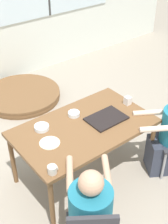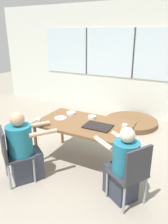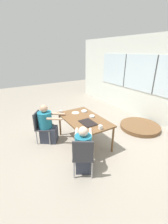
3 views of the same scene
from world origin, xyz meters
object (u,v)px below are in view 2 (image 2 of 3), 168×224
at_px(chair_for_man_blue_shirt, 132,171).
at_px(bowl_white_shallow, 71,113).
at_px(chair_for_woman_green_shirt, 11,151).
at_px(person_man_blue_shirt, 123,168).
at_px(milk_carton_small, 124,127).
at_px(person_woman_green_shirt, 24,151).
at_px(coffee_mug, 38,121).
at_px(folded_table_stack, 131,122).
at_px(bowl_cereal, 92,117).

xyz_separation_m(chair_for_man_blue_shirt, bowl_white_shallow, (-1.35, 0.84, 0.23)).
relative_size(chair_for_woman_green_shirt, person_man_blue_shirt, 0.83).
relative_size(person_man_blue_shirt, milk_carton_small, 10.59).
xyz_separation_m(chair_for_woman_green_shirt, person_woman_green_shirt, (0.10, 0.14, -0.04)).
height_order(person_man_blue_shirt, coffee_mug, person_man_blue_shirt).
bearing_deg(coffee_mug, chair_for_man_blue_shirt, -8.91).
bearing_deg(person_man_blue_shirt, bowl_white_shallow, 90.17).
relative_size(coffee_mug, milk_carton_small, 0.94).
xyz_separation_m(chair_for_man_blue_shirt, folded_table_stack, (-0.73, 2.54, -0.44)).
bearing_deg(person_man_blue_shirt, bowl_cereal, 79.23).
relative_size(milk_carton_small, bowl_cereal, 0.74).
bearing_deg(person_man_blue_shirt, person_woman_green_shirt, 133.36).
height_order(chair_for_woman_green_shirt, chair_for_man_blue_shirt, same).
relative_size(person_woman_green_shirt, folded_table_stack, 0.86).
height_order(chair_for_man_blue_shirt, person_man_blue_shirt, person_man_blue_shirt).
height_order(chair_for_woman_green_shirt, person_man_blue_shirt, person_man_blue_shirt).
distance_m(chair_for_man_blue_shirt, person_woman_green_shirt, 1.55).
relative_size(chair_for_woman_green_shirt, chair_for_man_blue_shirt, 1.00).
height_order(chair_for_woman_green_shirt, folded_table_stack, chair_for_woman_green_shirt).
height_order(person_woman_green_shirt, coffee_mug, person_woman_green_shirt).
height_order(bowl_cereal, folded_table_stack, bowl_cereal).
distance_m(chair_for_woman_green_shirt, coffee_mug, 0.63).
relative_size(person_man_blue_shirt, bowl_white_shallow, 6.58).
relative_size(bowl_cereal, folded_table_stack, 0.11).
bearing_deg(milk_carton_small, person_woman_green_shirt, -146.24).
bearing_deg(chair_for_woman_green_shirt, person_woman_green_shirt, 90.00).
height_order(chair_for_man_blue_shirt, milk_carton_small, chair_for_man_blue_shirt).
bearing_deg(chair_for_woman_green_shirt, person_man_blue_shirt, 50.94).
bearing_deg(person_woman_green_shirt, folded_table_stack, 108.73).
height_order(chair_for_woman_green_shirt, person_woman_green_shirt, person_woman_green_shirt).
bearing_deg(person_woman_green_shirt, chair_for_man_blue_shirt, 42.19).
bearing_deg(coffee_mug, chair_for_woman_green_shirt, -93.08).
height_order(coffee_mug, bowl_cereal, coffee_mug).
relative_size(chair_for_woman_green_shirt, bowl_cereal, 6.54).
height_order(chair_for_woman_green_shirt, bowl_white_shallow, chair_for_woman_green_shirt).
relative_size(person_woman_green_shirt, person_man_blue_shirt, 1.04).
height_order(bowl_white_shallow, folded_table_stack, bowl_white_shallow).
height_order(milk_carton_small, folded_table_stack, milk_carton_small).
relative_size(chair_for_woman_green_shirt, folded_table_stack, 0.69).
distance_m(chair_for_man_blue_shirt, milk_carton_small, 0.75).
xyz_separation_m(chair_for_man_blue_shirt, person_woman_green_shirt, (-1.54, -0.19, -0.04)).
relative_size(chair_for_man_blue_shirt, milk_carton_small, 8.84).
xyz_separation_m(person_woman_green_shirt, person_man_blue_shirt, (1.39, 0.28, -0.02)).
height_order(coffee_mug, bowl_white_shallow, coffee_mug).
height_order(person_man_blue_shirt, bowl_white_shallow, person_man_blue_shirt).
distance_m(chair_for_woman_green_shirt, person_woman_green_shirt, 0.18).
bearing_deg(chair_for_man_blue_shirt, bowl_white_shallow, 90.16).
xyz_separation_m(chair_for_man_blue_shirt, bowl_cereal, (-0.94, 0.83, 0.23)).
bearing_deg(bowl_white_shallow, bowl_cereal, -1.55).
relative_size(coffee_mug, bowl_white_shallow, 0.59).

